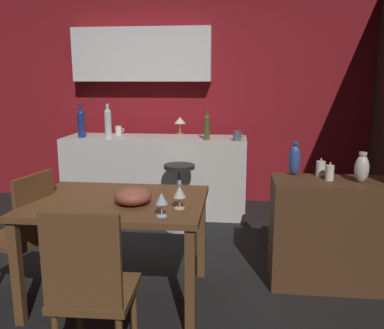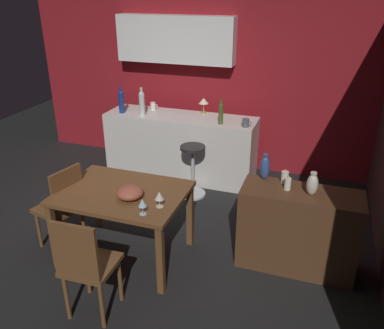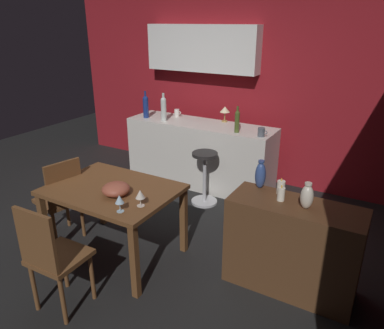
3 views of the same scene
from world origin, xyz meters
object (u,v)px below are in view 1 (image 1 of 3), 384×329
Objects in this scene: counter_lamp at (180,121)px; dining_table at (118,212)px; chair_by_doorway at (91,289)px; vase_ceramic_blue at (295,159)px; bar_stool at (179,195)px; fruit_bowl at (133,196)px; chair_near_window at (24,232)px; wine_bottle_olive at (207,126)px; wine_glass_right at (180,192)px; wine_glass_left at (162,199)px; wine_bottle_clear at (108,122)px; cup_slate at (237,136)px; vase_ceramic_ivory at (362,168)px; cup_white at (119,130)px; pillar_candle_tall at (330,173)px; wine_bottle_cobalt at (81,122)px; sideboard_cabinet at (344,233)px; pillar_candle_short at (321,169)px.

dining_table is at bearing -93.46° from counter_lamp.
vase_ceramic_blue is at bearing 49.75° from chair_by_doorway.
fruit_bowl reaches higher than bar_stool.
wine_bottle_olive is (1.15, 1.86, 0.55)m from chair_near_window.
fruit_bowl is at bearing -150.59° from vase_ceramic_blue.
vase_ceramic_blue reaches higher than wine_glass_right.
wine_glass_left is 0.39× the size of wine_bottle_clear.
dining_table is at bearing -99.06° from bar_stool.
wine_bottle_clear reaches higher than wine_glass_right.
vase_ceramic_blue is at bearing 29.41° from fruit_bowl.
counter_lamp reaches higher than dining_table.
wine_glass_left is at bearing -102.01° from cup_slate.
fruit_bowl is 1.65m from vase_ceramic_ivory.
wine_bottle_clear reaches higher than counter_lamp.
chair_by_doorway is 3.06m from cup_white.
cup_slate is at bearing 30.63° from bar_stool.
chair_by_doorway and pillar_candle_tall have the same top height.
chair_by_doorway is 2.92m from wine_bottle_cobalt.
wine_bottle_cobalt is at bearing 151.01° from sideboard_cabinet.
cup_slate reaches higher than wine_glass_left.
bar_stool is 1.67m from wine_glass_right.
chair_near_window is at bearing -120.82° from bar_stool.
wine_bottle_cobalt is 2.75× the size of pillar_candle_tall.
pillar_candle_tall is (1.27, -1.04, 0.51)m from bar_stool.
chair_by_doorway is at bearing -138.77° from pillar_candle_tall.
vase_ceramic_ivory is at bearing 26.63° from wine_glass_left.
dining_table is 10.09× the size of cup_slate.
cup_white reaches higher than chair_near_window.
wine_bottle_clear is 1.81× the size of counter_lamp.
cup_white is 0.76× the size of pillar_candle_short.
wine_bottle_clear is (-0.64, 1.81, 0.43)m from dining_table.
bar_stool is 1.03m from counter_lamp.
wine_bottle_cobalt reaches higher than chair_near_window.
counter_lamp reaches higher than cup_white.
cup_white is (-1.09, 0.31, -0.10)m from wine_bottle_olive.
cup_white is at bearing 38.70° from wine_bottle_cobalt.
vase_ceramic_blue is (0.81, 0.69, 0.10)m from wine_glass_right.
chair_near_window reaches higher than bar_stool.
pillar_candle_short is at bearing -51.41° from counter_lamp.
counter_lamp is (-0.10, 0.75, 0.69)m from bar_stool.
chair_near_window is 6.40× the size of pillar_candle_short.
fruit_bowl is 2.08m from wine_bottle_clear.
cup_white is (-2.25, 1.72, 0.54)m from sideboard_cabinet.
bar_stool is 2.73× the size of fruit_bowl.
vase_ceramic_ivory is at bearing -49.41° from wine_bottle_olive.
wine_glass_left is at bearing -58.27° from wine_bottle_cobalt.
counter_lamp is (-0.68, 0.40, 0.11)m from cup_slate.
sideboard_cabinet is 2.88m from cup_white.
wine_glass_right is (0.23, -1.59, 0.48)m from bar_stool.
bar_stool is at bearing 144.20° from vase_ceramic_ivory.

